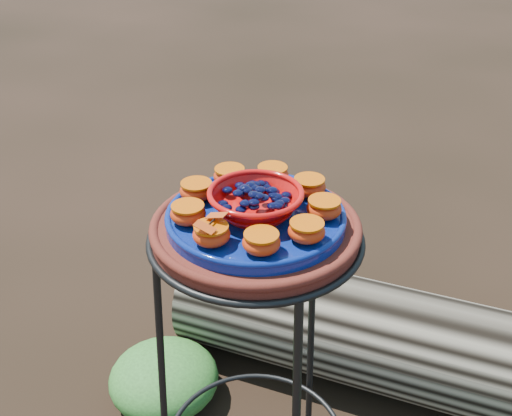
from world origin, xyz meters
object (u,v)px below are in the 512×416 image
Objects in this scene: plant_stand at (256,376)px; terracotta_saucer at (256,231)px; driftwood_log at (467,359)px; cobalt_plate at (256,219)px; red_bowl at (256,203)px.

terracotta_saucer is (0.00, 0.00, 0.37)m from plant_stand.
terracotta_saucer is 0.83m from driftwood_log.
cobalt_plate reaches higher than plant_stand.
cobalt_plate is 0.20× the size of driftwood_log.
cobalt_plate is at bearing 0.00° from red_bowl.
red_bowl is at bearing 0.00° from terracotta_saucer.
terracotta_saucer is at bearing 0.00° from cobalt_plate.
driftwood_log is at bearing 63.82° from red_bowl.
red_bowl is (0.00, 0.00, 0.06)m from terracotta_saucer.
driftwood_log is (0.27, 0.55, -0.20)m from plant_stand.
cobalt_plate is 2.00× the size of red_bowl.
cobalt_plate is 0.03m from red_bowl.
cobalt_plate is at bearing 0.00° from terracotta_saucer.
cobalt_plate is at bearing 0.00° from plant_stand.
red_bowl is (0.00, 0.00, 0.03)m from cobalt_plate.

